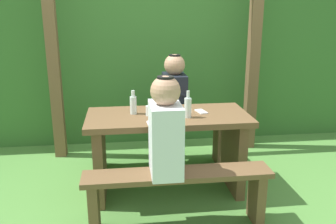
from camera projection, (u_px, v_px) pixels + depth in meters
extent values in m
plane|color=#4E843A|center=(168.00, 190.00, 3.34)|extent=(12.00, 12.00, 0.00)
cube|color=#376B2D|center=(152.00, 47.00, 4.61)|extent=(6.40, 0.72, 2.26)
cube|color=brown|center=(53.00, 61.00, 3.84)|extent=(0.12, 0.12, 2.15)
cube|color=brown|center=(253.00, 57.00, 4.10)|extent=(0.12, 0.12, 2.15)
cube|color=brown|center=(168.00, 117.00, 3.14)|extent=(1.40, 0.64, 0.05)
cube|color=brown|center=(100.00, 160.00, 3.17)|extent=(0.08, 0.54, 0.68)
cube|color=brown|center=(233.00, 153.00, 3.32)|extent=(0.08, 0.54, 0.68)
cube|color=brown|center=(178.00, 175.00, 2.67)|extent=(1.40, 0.24, 0.04)
cube|color=brown|center=(94.00, 208.00, 2.66)|extent=(0.07, 0.22, 0.42)
cube|color=brown|center=(257.00, 197.00, 2.81)|extent=(0.07, 0.22, 0.42)
cube|color=brown|center=(161.00, 126.00, 3.76)|extent=(1.40, 0.24, 0.04)
cube|color=brown|center=(102.00, 149.00, 3.75)|extent=(0.07, 0.22, 0.42)
cube|color=brown|center=(218.00, 144.00, 3.90)|extent=(0.07, 0.22, 0.42)
cube|color=silver|center=(166.00, 139.00, 2.58)|extent=(0.22, 0.34, 0.52)
sphere|color=tan|center=(165.00, 91.00, 2.49)|extent=(0.21, 0.21, 0.21)
cylinder|color=black|center=(165.00, 78.00, 2.46)|extent=(0.12, 0.12, 0.02)
cylinder|color=silver|center=(163.00, 120.00, 2.69)|extent=(0.25, 0.07, 0.15)
cube|color=black|center=(174.00, 99.00, 3.70)|extent=(0.22, 0.34, 0.52)
sphere|color=tan|center=(175.00, 65.00, 3.60)|extent=(0.21, 0.21, 0.21)
cylinder|color=black|center=(175.00, 56.00, 3.58)|extent=(0.12, 0.12, 0.02)
cylinder|color=black|center=(176.00, 93.00, 3.54)|extent=(0.25, 0.07, 0.15)
cylinder|color=silver|center=(150.00, 111.00, 3.10)|extent=(0.07, 0.07, 0.08)
cylinder|color=silver|center=(188.00, 108.00, 3.03)|extent=(0.06, 0.06, 0.17)
cylinder|color=silver|center=(188.00, 95.00, 3.00)|extent=(0.03, 0.03, 0.06)
cylinder|color=silver|center=(133.00, 105.00, 3.14)|extent=(0.06, 0.06, 0.15)
cylinder|color=silver|center=(133.00, 94.00, 3.11)|extent=(0.03, 0.03, 0.05)
cube|color=silver|center=(201.00, 112.00, 3.21)|extent=(0.10, 0.15, 0.01)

